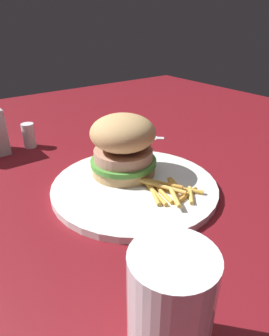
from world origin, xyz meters
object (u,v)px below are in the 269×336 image
at_px(fork, 128,136).
at_px(salt_shaker, 29,135).
at_px(fries_pile, 169,190).
at_px(napkin, 129,137).
at_px(plate, 135,186).
at_px(sandwich, 123,145).
at_px(drink_glass, 170,314).

distance_m(fork, salt_shaker, 0.23).
bearing_deg(fries_pile, salt_shaker, 106.49).
xyz_separation_m(napkin, fork, (-0.00, 0.00, 0.00)).
bearing_deg(salt_shaker, fries_pile, -73.51).
relative_size(plate, fork, 2.07).
distance_m(sandwich, drink_glass, 0.33).
xyz_separation_m(plate, salt_shaker, (-0.08, 0.29, 0.02)).
bearing_deg(fries_pile, drink_glass, -132.65).
distance_m(drink_glass, salt_shaker, 0.54).
bearing_deg(fork, fries_pile, -112.58).
height_order(plate, fork, plate).
relative_size(napkin, salt_shaker, 2.00).
bearing_deg(sandwich, napkin, 51.53).
distance_m(sandwich, napkin, 0.22).
bearing_deg(fork, salt_shaker, 158.48).
distance_m(plate, drink_glass, 0.29).
height_order(fries_pile, napkin, fries_pile).
xyz_separation_m(sandwich, fork, (0.13, 0.17, -0.06)).
distance_m(fries_pile, drink_glass, 0.25).
bearing_deg(fork, napkin, -43.48).
relative_size(sandwich, drink_glass, 1.06).
height_order(napkin, salt_shaker, salt_shaker).
height_order(fries_pile, fork, fries_pile).
bearing_deg(drink_glass, fries_pile, 47.35).
xyz_separation_m(sandwich, fries_pile, (0.02, -0.10, -0.05)).
bearing_deg(plate, fork, 56.76).
relative_size(napkin, drink_glass, 0.98).
height_order(napkin, fork, fork).
bearing_deg(napkin, fork, 136.52).
xyz_separation_m(fries_pile, fork, (0.11, 0.27, -0.01)).
relative_size(plate, drink_glass, 2.52).
height_order(plate, fries_pile, fries_pile).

